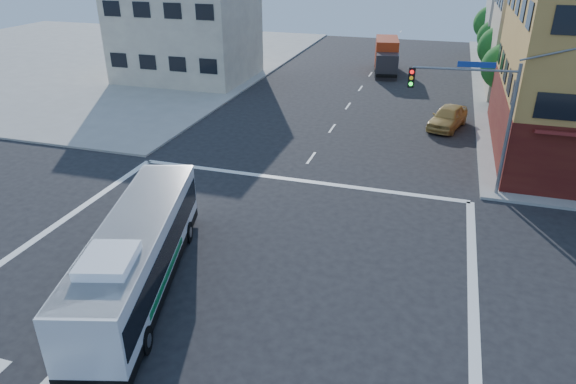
% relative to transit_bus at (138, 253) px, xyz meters
% --- Properties ---
extents(ground, '(120.00, 120.00, 0.00)m').
position_rel_transit_bus_xyz_m(ground, '(2.85, 2.01, -1.58)').
color(ground, black).
rests_on(ground, ground).
extents(sidewalk_nw, '(50.00, 50.00, 0.15)m').
position_rel_transit_bus_xyz_m(sidewalk_nw, '(-32.15, 37.01, -1.51)').
color(sidewalk_nw, gray).
rests_on(sidewalk_nw, ground).
extents(building_east_near, '(12.06, 10.06, 9.00)m').
position_rel_transit_bus_xyz_m(building_east_near, '(19.83, 35.99, 2.92)').
color(building_east_near, '#B8AB8D').
rests_on(building_east_near, ground).
extents(building_east_far, '(12.06, 10.06, 10.00)m').
position_rel_transit_bus_xyz_m(building_east_far, '(19.83, 49.99, 3.42)').
color(building_east_far, gray).
rests_on(building_east_far, ground).
extents(building_west, '(12.06, 10.06, 8.00)m').
position_rel_transit_bus_xyz_m(building_west, '(-14.17, 31.99, 2.42)').
color(building_west, beige).
rests_on(building_west, ground).
extents(signal_mast_ne, '(7.91, 1.13, 8.07)m').
position_rel_transit_bus_xyz_m(signal_mast_ne, '(11.93, 12.63, 3.40)').
color(signal_mast_ne, slate).
rests_on(signal_mast_ne, ground).
extents(street_tree_a, '(3.60, 3.60, 5.53)m').
position_rel_transit_bus_xyz_m(street_tree_a, '(14.75, 29.94, 2.01)').
color(street_tree_a, '#371F14').
rests_on(street_tree_a, ground).
extents(street_tree_b, '(3.80, 3.80, 5.79)m').
position_rel_transit_bus_xyz_m(street_tree_b, '(14.75, 37.94, 2.17)').
color(street_tree_b, '#371F14').
rests_on(street_tree_b, ground).
extents(street_tree_c, '(3.40, 3.40, 5.29)m').
position_rel_transit_bus_xyz_m(street_tree_c, '(14.75, 45.94, 1.88)').
color(street_tree_c, '#371F14').
rests_on(street_tree_c, ground).
extents(street_tree_d, '(4.00, 4.00, 6.03)m').
position_rel_transit_bus_xyz_m(street_tree_d, '(14.75, 53.94, 2.30)').
color(street_tree_d, '#371F14').
rests_on(street_tree_d, ground).
extents(transit_bus, '(5.20, 11.15, 3.23)m').
position_rel_transit_bus_xyz_m(transit_bus, '(0.00, 0.00, 0.00)').
color(transit_bus, black).
rests_on(transit_bus, ground).
extents(box_truck, '(3.23, 7.65, 3.34)m').
position_rel_transit_bus_xyz_m(box_truck, '(4.19, 40.28, 0.04)').
color(box_truck, '#26262B').
rests_on(box_truck, ground).
extents(parked_car, '(3.14, 5.10, 1.62)m').
position_rel_transit_bus_xyz_m(parked_car, '(10.82, 23.64, -0.77)').
color(parked_car, tan).
rests_on(parked_car, ground).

